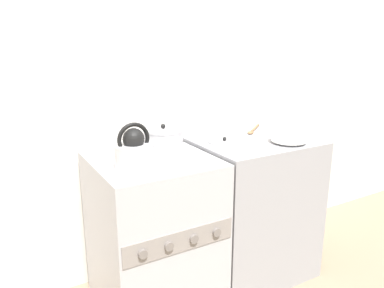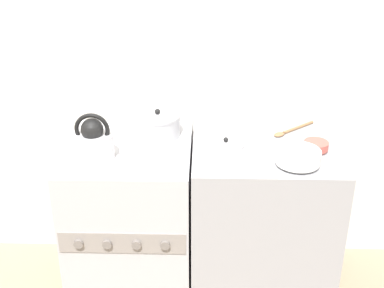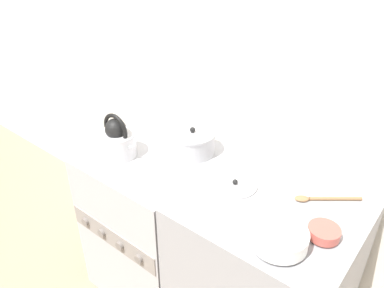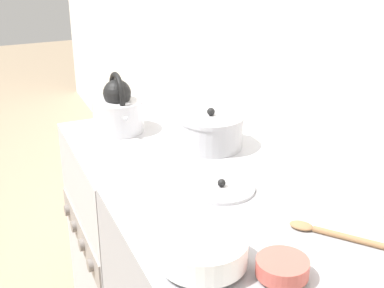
% 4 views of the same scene
% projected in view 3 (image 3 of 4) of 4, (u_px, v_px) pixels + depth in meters
% --- Properties ---
extents(wall_back, '(7.00, 0.06, 2.50)m').
position_uv_depth(wall_back, '(203.00, 63.00, 1.97)').
color(wall_back, silver).
rests_on(wall_back, ground_plane).
extents(stove, '(0.62, 0.66, 0.87)m').
position_uv_depth(stove, '(158.00, 220.00, 2.12)').
color(stove, '#B2B2B7').
rests_on(stove, ground_plane).
extents(counter, '(0.71, 0.65, 0.89)m').
position_uv_depth(counter, '(263.00, 280.00, 1.75)').
color(counter, '#99999E').
rests_on(counter, ground_plane).
extents(kettle, '(0.23, 0.19, 0.23)m').
position_uv_depth(kettle, '(117.00, 140.00, 1.85)').
color(kettle, silver).
rests_on(kettle, stove).
extents(cooking_pot, '(0.23, 0.23, 0.14)m').
position_uv_depth(cooking_pot, '(193.00, 142.00, 1.88)').
color(cooking_pot, '#B2B2B7').
rests_on(cooking_pot, stove).
extents(enamel_bowl, '(0.20, 0.20, 0.07)m').
position_uv_depth(enamel_bowl, '(279.00, 238.00, 1.31)').
color(enamel_bowl, white).
rests_on(enamel_bowl, counter).
extents(small_ceramic_bowl, '(0.12, 0.12, 0.05)m').
position_uv_depth(small_ceramic_bowl, '(324.00, 232.00, 1.35)').
color(small_ceramic_bowl, '#B75147').
rests_on(small_ceramic_bowl, counter).
extents(loose_pot_lid, '(0.19, 0.19, 0.03)m').
position_uv_depth(loose_pot_lid, '(235.00, 185.00, 1.63)').
color(loose_pot_lid, '#B2B2B7').
rests_on(loose_pot_lid, counter).
extents(wooden_spoon, '(0.23, 0.20, 0.02)m').
position_uv_depth(wooden_spoon, '(322.00, 199.00, 1.55)').
color(wooden_spoon, olive).
rests_on(wooden_spoon, counter).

